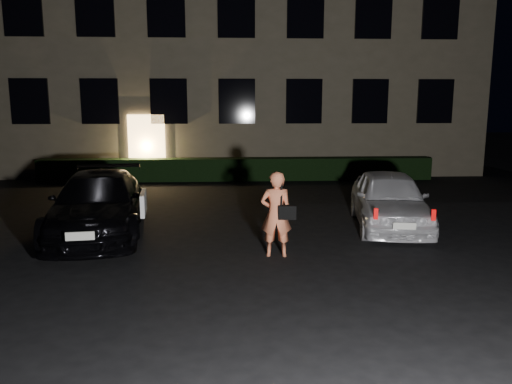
{
  "coord_description": "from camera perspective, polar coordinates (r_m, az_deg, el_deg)",
  "views": [
    {
      "loc": [
        -0.34,
        -8.56,
        2.97
      ],
      "look_at": [
        0.24,
        2.0,
        1.06
      ],
      "focal_mm": 35.0,
      "sensor_mm": 36.0,
      "label": 1
    }
  ],
  "objects": [
    {
      "name": "hatch",
      "position": [
        12.33,
        14.98,
        -0.82
      ],
      "size": [
        2.21,
        4.2,
        1.36
      ],
      "rotation": [
        0.0,
        0.0,
        -0.16
      ],
      "color": "silver",
      "rests_on": "ground"
    },
    {
      "name": "hedge",
      "position": [
        19.23,
        -2.12,
        2.62
      ],
      "size": [
        15.0,
        0.7,
        0.85
      ],
      "primitive_type": "cube",
      "color": "black",
      "rests_on": "ground"
    },
    {
      "name": "sedan",
      "position": [
        11.87,
        -17.53,
        -1.31
      ],
      "size": [
        2.48,
        4.99,
        1.38
      ],
      "rotation": [
        0.0,
        0.0,
        0.12
      ],
      "color": "black",
      "rests_on": "ground"
    },
    {
      "name": "man",
      "position": [
        9.65,
        2.35,
        -2.53
      ],
      "size": [
        0.69,
        0.44,
        1.67
      ],
      "rotation": [
        0.0,
        0.0,
        3.08
      ],
      "color": "#FF8457",
      "rests_on": "ground"
    },
    {
      "name": "ground",
      "position": [
        9.07,
        -0.85,
        -8.89
      ],
      "size": [
        80.0,
        80.0,
        0.0
      ],
      "primitive_type": "plane",
      "color": "black",
      "rests_on": "ground"
    },
    {
      "name": "building",
      "position": [
        23.75,
        -2.43,
        17.55
      ],
      "size": [
        20.0,
        8.11,
        12.0
      ],
      "color": "#685E4A",
      "rests_on": "ground"
    }
  ]
}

